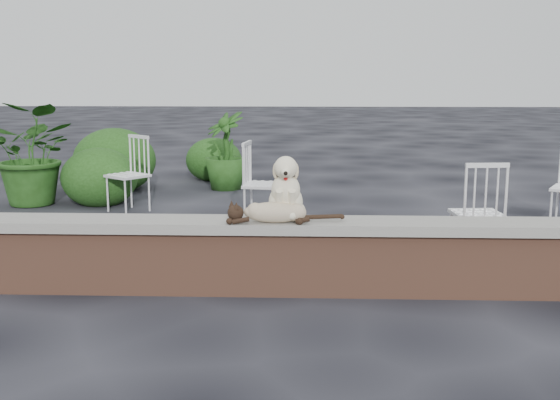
{
  "coord_description": "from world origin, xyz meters",
  "views": [
    {
      "loc": [
        0.14,
        -5.12,
        1.7
      ],
      "look_at": [
        -0.06,
        0.2,
        0.7
      ],
      "focal_mm": 43.45,
      "sensor_mm": 36.0,
      "label": 1
    }
  ],
  "objects_px": {
    "dog": "(286,186)",
    "cat": "(275,211)",
    "chair_c": "(477,212)",
    "potted_plant_a": "(34,154)",
    "chair_b": "(128,174)",
    "chair_e": "(263,183)",
    "potted_plant_b": "(225,151)"
  },
  "relations": [
    {
      "from": "dog",
      "to": "chair_b",
      "type": "xyz_separation_m",
      "value": [
        -2.05,
        3.03,
        -0.37
      ]
    },
    {
      "from": "potted_plant_a",
      "to": "potted_plant_b",
      "type": "distance_m",
      "value": 2.67
    },
    {
      "from": "cat",
      "to": "potted_plant_a",
      "type": "relative_size",
      "value": 0.79
    },
    {
      "from": "cat",
      "to": "potted_plant_b",
      "type": "bearing_deg",
      "value": 99.48
    },
    {
      "from": "chair_e",
      "to": "chair_c",
      "type": "relative_size",
      "value": 1.0
    },
    {
      "from": "chair_e",
      "to": "potted_plant_b",
      "type": "xyz_separation_m",
      "value": [
        -0.71,
        2.35,
        0.1
      ]
    },
    {
      "from": "cat",
      "to": "chair_b",
      "type": "xyz_separation_m",
      "value": [
        -1.97,
        3.18,
        -0.2
      ]
    },
    {
      "from": "chair_c",
      "to": "potted_plant_b",
      "type": "distance_m",
      "value": 4.75
    },
    {
      "from": "potted_plant_a",
      "to": "potted_plant_b",
      "type": "bearing_deg",
      "value": 28.82
    },
    {
      "from": "chair_c",
      "to": "potted_plant_a",
      "type": "xyz_separation_m",
      "value": [
        -5.07,
        2.59,
        0.2
      ]
    },
    {
      "from": "chair_e",
      "to": "potted_plant_b",
      "type": "relative_size",
      "value": 0.82
    },
    {
      "from": "potted_plant_b",
      "to": "chair_e",
      "type": "bearing_deg",
      "value": -73.21
    },
    {
      "from": "chair_c",
      "to": "potted_plant_b",
      "type": "xyz_separation_m",
      "value": [
        -2.73,
        3.88,
        0.1
      ]
    },
    {
      "from": "chair_e",
      "to": "chair_c",
      "type": "xyz_separation_m",
      "value": [
        2.02,
        -1.54,
        0.0
      ]
    },
    {
      "from": "cat",
      "to": "potted_plant_b",
      "type": "height_order",
      "value": "potted_plant_b"
    },
    {
      "from": "cat",
      "to": "potted_plant_b",
      "type": "xyz_separation_m",
      "value": [
        -0.95,
        4.87,
        -0.1
      ]
    },
    {
      "from": "chair_c",
      "to": "potted_plant_a",
      "type": "distance_m",
      "value": 5.7
    },
    {
      "from": "chair_c",
      "to": "potted_plant_a",
      "type": "relative_size",
      "value": 0.7
    },
    {
      "from": "cat",
      "to": "chair_c",
      "type": "relative_size",
      "value": 1.12
    },
    {
      "from": "chair_e",
      "to": "potted_plant_a",
      "type": "bearing_deg",
      "value": 78.86
    },
    {
      "from": "cat",
      "to": "chair_e",
      "type": "relative_size",
      "value": 1.12
    },
    {
      "from": "chair_c",
      "to": "potted_plant_b",
      "type": "bearing_deg",
      "value": -59.55
    },
    {
      "from": "chair_c",
      "to": "potted_plant_b",
      "type": "relative_size",
      "value": 0.82
    },
    {
      "from": "dog",
      "to": "potted_plant_a",
      "type": "bearing_deg",
      "value": 132.88
    },
    {
      "from": "chair_b",
      "to": "cat",
      "type": "bearing_deg",
      "value": -20.02
    },
    {
      "from": "chair_e",
      "to": "potted_plant_a",
      "type": "height_order",
      "value": "potted_plant_a"
    },
    {
      "from": "chair_e",
      "to": "chair_c",
      "type": "height_order",
      "value": "same"
    },
    {
      "from": "chair_b",
      "to": "potted_plant_a",
      "type": "relative_size",
      "value": 0.7
    },
    {
      "from": "chair_e",
      "to": "chair_b",
      "type": "relative_size",
      "value": 1.0
    },
    {
      "from": "chair_c",
      "to": "cat",
      "type": "bearing_deg",
      "value": 24.49
    },
    {
      "from": "cat",
      "to": "potted_plant_a",
      "type": "bearing_deg",
      "value": 130.97
    },
    {
      "from": "dog",
      "to": "cat",
      "type": "relative_size",
      "value": 0.49
    }
  ]
}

